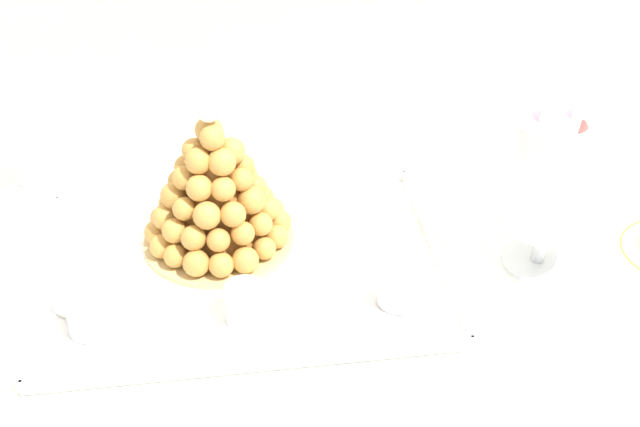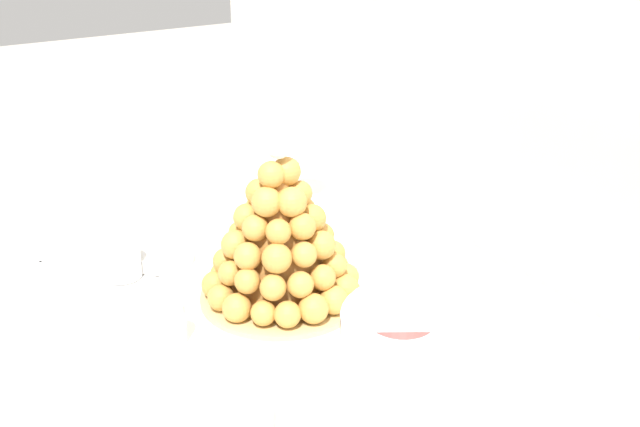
% 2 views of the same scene
% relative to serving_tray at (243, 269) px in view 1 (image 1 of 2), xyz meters
% --- Properties ---
extents(buffet_table, '(1.69, 0.83, 0.78)m').
position_rel_serving_tray_xyz_m(buffet_table, '(0.13, 0.01, -0.11)').
color(buffet_table, brown).
rests_on(buffet_table, ground_plane).
extents(serving_tray, '(0.57, 0.41, 0.02)m').
position_rel_serving_tray_xyz_m(serving_tray, '(0.00, 0.00, 0.00)').
color(serving_tray, white).
rests_on(serving_tray, buffet_table).
extents(croquembouche, '(0.22, 0.22, 0.24)m').
position_rel_serving_tray_xyz_m(croquembouche, '(-0.03, 0.07, 0.09)').
color(croquembouche, tan).
rests_on(croquembouche, serving_tray).
extents(dessert_cup_left, '(0.06, 0.06, 0.06)m').
position_rel_serving_tray_xyz_m(dessert_cup_left, '(-0.21, -0.10, 0.03)').
color(dessert_cup_left, silver).
rests_on(dessert_cup_left, serving_tray).
extents(dessert_cup_mid_left, '(0.05, 0.05, 0.06)m').
position_rel_serving_tray_xyz_m(dessert_cup_mid_left, '(-0.00, -0.11, 0.03)').
color(dessert_cup_mid_left, silver).
rests_on(dessert_cup_mid_left, serving_tray).
extents(dessert_cup_centre, '(0.06, 0.06, 0.05)m').
position_rel_serving_tray_xyz_m(dessert_cup_centre, '(0.21, -0.10, 0.02)').
color(dessert_cup_centre, silver).
rests_on(dessert_cup_centre, serving_tray).
extents(creme_brulee_ramekin, '(0.09, 0.09, 0.02)m').
position_rel_serving_tray_xyz_m(creme_brulee_ramekin, '(-0.22, -0.03, 0.01)').
color(creme_brulee_ramekin, white).
rests_on(creme_brulee_ramekin, serving_tray).
extents(macaron_goblet, '(0.15, 0.14, 0.26)m').
position_rel_serving_tray_xyz_m(macaron_goblet, '(0.43, -0.04, 0.16)').
color(macaron_goblet, white).
rests_on(macaron_goblet, buffet_table).
extents(wine_glass, '(0.08, 0.08, 0.17)m').
position_rel_serving_tray_xyz_m(wine_glass, '(-0.34, 0.26, 0.12)').
color(wine_glass, silver).
rests_on(wine_glass, buffet_table).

